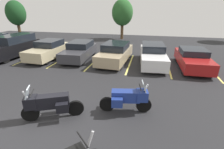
# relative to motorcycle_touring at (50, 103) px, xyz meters

# --- Properties ---
(ground) EXTENTS (44.00, 44.00, 0.10)m
(ground) POSITION_rel_motorcycle_touring_xyz_m (0.03, -0.46, -0.72)
(ground) COLOR #262628
(motorcycle_touring) EXTENTS (2.18, 1.27, 1.43)m
(motorcycle_touring) POSITION_rel_motorcycle_touring_xyz_m (0.00, 0.00, 0.00)
(motorcycle_touring) COLOR black
(motorcycle_touring) RESTS_ON ground
(motorcycle_third) EXTENTS (2.15, 0.99, 1.38)m
(motorcycle_third) POSITION_rel_motorcycle_touring_xyz_m (2.85, 1.12, -0.02)
(motorcycle_third) COLOR black
(motorcycle_third) RESTS_ON ground
(parking_stripes) EXTENTS (20.14, 4.74, 0.01)m
(parking_stripes) POSITION_rel_motorcycle_touring_xyz_m (-2.09, 7.37, -0.67)
(parking_stripes) COLOR #EAE066
(parking_stripes) RESTS_ON ground
(car_black) EXTENTS (2.11, 4.86, 1.85)m
(car_black) POSITION_rel_motorcycle_touring_xyz_m (-7.96, 7.19, 0.25)
(car_black) COLOR black
(car_black) RESTS_ON ground
(car_champagne) EXTENTS (2.03, 4.51, 1.50)m
(car_champagne) POSITION_rel_motorcycle_touring_xyz_m (-4.73, 7.44, 0.05)
(car_champagne) COLOR #C1B289
(car_champagne) RESTS_ON ground
(car_charcoal) EXTENTS (2.02, 4.40, 1.41)m
(car_charcoal) POSITION_rel_motorcycle_touring_xyz_m (-2.12, 7.81, 0.02)
(car_charcoal) COLOR #38383D
(car_charcoal) RESTS_ON ground
(car_tan) EXTENTS (2.25, 4.76, 1.49)m
(car_tan) POSITION_rel_motorcycle_touring_xyz_m (0.98, 7.65, 0.05)
(car_tan) COLOR tan
(car_tan) RESTS_ON ground
(car_white) EXTENTS (2.09, 4.81, 1.51)m
(car_white) POSITION_rel_motorcycle_touring_xyz_m (3.86, 7.71, 0.06)
(car_white) COLOR white
(car_white) RESTS_ON ground
(car_red) EXTENTS (1.94, 4.42, 1.36)m
(car_red) POSITION_rel_motorcycle_touring_xyz_m (6.65, 7.49, 0.00)
(car_red) COLOR maroon
(car_red) RESTS_ON ground
(tree_center) EXTENTS (2.75, 2.75, 5.01)m
(tree_center) POSITION_rel_motorcycle_touring_xyz_m (-15.96, 17.26, 2.56)
(tree_center) COLOR #4C3823
(tree_center) RESTS_ON ground
(tree_left) EXTENTS (2.74, 2.74, 5.06)m
(tree_left) POSITION_rel_motorcycle_touring_xyz_m (-0.19, 17.86, 2.70)
(tree_left) COLOR #4C3823
(tree_left) RESTS_ON ground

